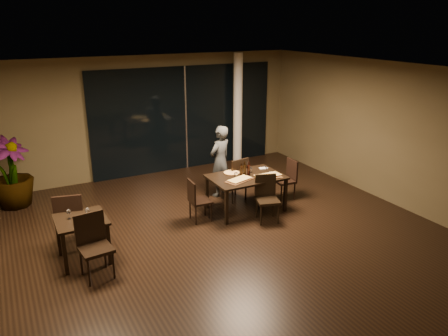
# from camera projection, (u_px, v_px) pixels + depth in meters

# --- Properties ---
(ground) EXTENTS (8.00, 8.00, 0.00)m
(ground) POSITION_uv_depth(u_px,v_px,m) (221.00, 235.00, 8.10)
(ground) COLOR black
(ground) RESTS_ON ground
(wall_back) EXTENTS (8.00, 0.10, 3.00)m
(wall_back) POSITION_uv_depth(u_px,v_px,m) (147.00, 116.00, 11.01)
(wall_back) COLOR #4C4129
(wall_back) RESTS_ON ground
(wall_front) EXTENTS (8.00, 0.10, 3.00)m
(wall_front) POSITION_uv_depth(u_px,v_px,m) (412.00, 270.00, 4.22)
(wall_front) COLOR #4C4129
(wall_front) RESTS_ON ground
(wall_right) EXTENTS (0.10, 8.00, 3.00)m
(wall_right) POSITION_uv_depth(u_px,v_px,m) (387.00, 132.00, 9.40)
(wall_right) COLOR #4C4129
(wall_right) RESTS_ON ground
(ceiling) EXTENTS (8.00, 8.00, 0.04)m
(ceiling) POSITION_uv_depth(u_px,v_px,m) (220.00, 70.00, 7.13)
(ceiling) COLOR silver
(ceiling) RESTS_ON wall_back
(window_panel) EXTENTS (5.00, 0.06, 2.70)m
(window_panel) POSITION_uv_depth(u_px,v_px,m) (185.00, 118.00, 11.43)
(window_panel) COLOR black
(window_panel) RESTS_ON ground
(column) EXTENTS (0.24, 0.24, 3.00)m
(column) POSITION_uv_depth(u_px,v_px,m) (238.00, 110.00, 11.73)
(column) COLOR silver
(column) RESTS_ON ground
(main_table) EXTENTS (1.50, 1.00, 0.75)m
(main_table) POSITION_uv_depth(u_px,v_px,m) (246.00, 179.00, 8.99)
(main_table) COLOR black
(main_table) RESTS_ON ground
(side_table) EXTENTS (0.80, 0.80, 0.75)m
(side_table) POSITION_uv_depth(u_px,v_px,m) (81.00, 226.00, 7.10)
(side_table) COLOR black
(side_table) RESTS_ON ground
(chair_main_far) EXTENTS (0.52, 0.52, 0.98)m
(chair_main_far) POSITION_uv_depth(u_px,v_px,m) (237.00, 177.00, 9.51)
(chair_main_far) COLOR black
(chair_main_far) RESTS_ON ground
(chair_main_near) EXTENTS (0.53, 0.53, 0.92)m
(chair_main_near) POSITION_uv_depth(u_px,v_px,m) (267.00, 195.00, 8.61)
(chair_main_near) COLOR black
(chair_main_near) RESTS_ON ground
(chair_main_left) EXTENTS (0.42, 0.42, 0.86)m
(chair_main_left) POSITION_uv_depth(u_px,v_px,m) (197.00, 198.00, 8.55)
(chair_main_left) COLOR black
(chair_main_left) RESTS_ON ground
(chair_main_right) EXTENTS (0.44, 0.44, 0.89)m
(chair_main_right) POSITION_uv_depth(u_px,v_px,m) (288.00, 177.00, 9.65)
(chair_main_right) COLOR black
(chair_main_right) RESTS_ON ground
(chair_side_far) EXTENTS (0.58, 0.58, 1.03)m
(chair_side_far) POSITION_uv_depth(u_px,v_px,m) (70.00, 218.00, 7.49)
(chair_side_far) COLOR black
(chair_side_far) RESTS_ON ground
(chair_side_near) EXTENTS (0.52, 0.52, 1.01)m
(chair_side_near) POSITION_uv_depth(u_px,v_px,m) (93.00, 242.00, 6.70)
(chair_side_near) COLOR black
(chair_side_near) RESTS_ON ground
(diner) EXTENTS (0.64, 0.54, 1.62)m
(diner) POSITION_uv_depth(u_px,v_px,m) (220.00, 161.00, 9.73)
(diner) COLOR #313436
(diner) RESTS_ON ground
(potted_plant) EXTENTS (1.17, 1.17, 1.51)m
(potted_plant) POSITION_uv_depth(u_px,v_px,m) (11.00, 173.00, 9.16)
(potted_plant) COLOR #204D19
(potted_plant) RESTS_ON ground
(pizza_board_left) EXTENTS (0.65, 0.48, 0.01)m
(pizza_board_left) POSITION_uv_depth(u_px,v_px,m) (240.00, 180.00, 8.72)
(pizza_board_left) COLOR #452916
(pizza_board_left) RESTS_ON main_table
(pizza_board_right) EXTENTS (0.63, 0.45, 0.01)m
(pizza_board_right) POSITION_uv_depth(u_px,v_px,m) (268.00, 176.00, 8.93)
(pizza_board_right) COLOR #402814
(pizza_board_right) RESTS_ON main_table
(oblong_pizza_left) EXTENTS (0.52, 0.35, 0.02)m
(oblong_pizza_left) POSITION_uv_depth(u_px,v_px,m) (240.00, 179.00, 8.71)
(oblong_pizza_left) COLOR maroon
(oblong_pizza_left) RESTS_ON pizza_board_left
(oblong_pizza_right) EXTENTS (0.52, 0.25, 0.02)m
(oblong_pizza_right) POSITION_uv_depth(u_px,v_px,m) (268.00, 176.00, 8.93)
(oblong_pizza_right) COLOR maroon
(oblong_pizza_right) RESTS_ON pizza_board_right
(round_pizza) EXTENTS (0.32, 0.32, 0.01)m
(round_pizza) POSITION_uv_depth(u_px,v_px,m) (232.00, 173.00, 9.14)
(round_pizza) COLOR red
(round_pizza) RESTS_ON main_table
(bottle_a) EXTENTS (0.06, 0.06, 0.27)m
(bottle_a) POSITION_uv_depth(u_px,v_px,m) (241.00, 170.00, 8.95)
(bottle_a) COLOR black
(bottle_a) RESTS_ON main_table
(bottle_b) EXTENTS (0.06, 0.06, 0.28)m
(bottle_b) POSITION_uv_depth(u_px,v_px,m) (249.00, 169.00, 9.00)
(bottle_b) COLOR black
(bottle_b) RESTS_ON main_table
(bottle_c) EXTENTS (0.06, 0.06, 0.29)m
(bottle_c) POSITION_uv_depth(u_px,v_px,m) (245.00, 168.00, 8.99)
(bottle_c) COLOR black
(bottle_c) RESTS_ON main_table
(tumbler_left) EXTENTS (0.08, 0.08, 0.09)m
(tumbler_left) POSITION_uv_depth(u_px,v_px,m) (236.00, 175.00, 8.90)
(tumbler_left) COLOR white
(tumbler_left) RESTS_ON main_table
(tumbler_right) EXTENTS (0.08, 0.08, 0.09)m
(tumbler_right) POSITION_uv_depth(u_px,v_px,m) (250.00, 170.00, 9.18)
(tumbler_right) COLOR white
(tumbler_right) RESTS_ON main_table
(napkin_near) EXTENTS (0.20, 0.15, 0.01)m
(napkin_near) POSITION_uv_depth(u_px,v_px,m) (270.00, 173.00, 9.11)
(napkin_near) COLOR white
(napkin_near) RESTS_ON main_table
(napkin_far) EXTENTS (0.20, 0.15, 0.01)m
(napkin_far) POSITION_uv_depth(u_px,v_px,m) (263.00, 168.00, 9.42)
(napkin_far) COLOR white
(napkin_far) RESTS_ON main_table
(wine_glass_a) EXTENTS (0.07, 0.07, 0.16)m
(wine_glass_a) POSITION_uv_depth(u_px,v_px,m) (69.00, 214.00, 7.02)
(wine_glass_a) COLOR white
(wine_glass_a) RESTS_ON side_table
(wine_glass_b) EXTENTS (0.08, 0.08, 0.18)m
(wine_glass_b) POSITION_uv_depth(u_px,v_px,m) (88.00, 214.00, 7.01)
(wine_glass_b) COLOR white
(wine_glass_b) RESTS_ON side_table
(side_napkin) EXTENTS (0.21, 0.17, 0.01)m
(side_napkin) POSITION_uv_depth(u_px,v_px,m) (86.00, 223.00, 6.90)
(side_napkin) COLOR white
(side_napkin) RESTS_ON side_table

